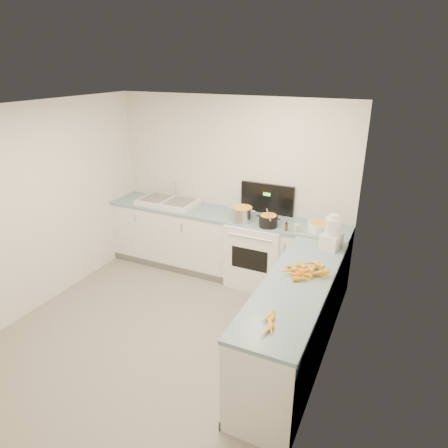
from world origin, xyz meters
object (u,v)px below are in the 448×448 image
at_px(extract_bottle, 286,227).
at_px(food_processor, 332,234).
at_px(black_pot, 268,222).
at_px(stove, 258,251).
at_px(steel_pot, 242,215).
at_px(mixing_bowl, 318,227).
at_px(sink, 168,202).
at_px(spice_jar, 296,228).

distance_m(extract_bottle, food_processor, 0.66).
xyz_separation_m(black_pot, extract_bottle, (0.25, -0.05, -0.01)).
distance_m(stove, black_pot, 0.59).
distance_m(steel_pot, food_processor, 1.28).
relative_size(black_pot, mixing_bowl, 0.93).
bearing_deg(sink, black_pot, -6.55).
height_order(sink, steel_pot, sink).
distance_m(mixing_bowl, spice_jar, 0.27).
distance_m(sink, spice_jar, 2.01).
bearing_deg(food_processor, spice_jar, 149.04).
relative_size(steel_pot, food_processor, 0.72).
relative_size(stove, sink, 1.58).
relative_size(steel_pot, mixing_bowl, 1.13).
bearing_deg(black_pot, extract_bottle, -10.79).
bearing_deg(stove, black_pot, -43.34).
bearing_deg(sink, food_processor, -11.08).
relative_size(sink, black_pot, 3.60).
xyz_separation_m(stove, mixing_bowl, (0.80, -0.07, 0.52)).
xyz_separation_m(steel_pot, black_pot, (0.38, -0.03, -0.02)).
xyz_separation_m(extract_bottle, spice_jar, (0.12, 0.04, -0.01)).
bearing_deg(extract_bottle, black_pot, 169.21).
bearing_deg(stove, steel_pot, -144.52).
bearing_deg(spice_jar, food_processor, -30.96).
bearing_deg(food_processor, black_pot, 160.71).
xyz_separation_m(steel_pot, mixing_bowl, (0.99, 0.07, -0.03)).
bearing_deg(food_processor, sink, 168.92).
height_order(extract_bottle, food_processor, food_processor).
height_order(sink, black_pot, sink).
distance_m(spice_jar, food_processor, 0.58).
xyz_separation_m(extract_bottle, food_processor, (0.60, -0.25, 0.12)).
bearing_deg(spice_jar, stove, 161.90).
relative_size(stove, mixing_bowl, 5.30).
bearing_deg(steel_pot, food_processor, -15.13).
distance_m(stove, spice_jar, 0.77).
height_order(black_pot, mixing_bowl, black_pot).
distance_m(black_pot, mixing_bowl, 0.63).
bearing_deg(spice_jar, black_pot, 178.49).
distance_m(black_pot, food_processor, 0.91).
bearing_deg(sink, extract_bottle, -7.12).
bearing_deg(food_processor, stove, 155.59).
height_order(black_pot, extract_bottle, black_pot).
height_order(steel_pot, food_processor, food_processor).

